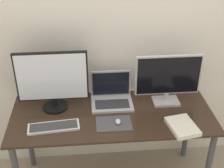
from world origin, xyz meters
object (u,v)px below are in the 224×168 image
object	(u,v)px
keyboard	(54,127)
mouse	(118,121)
monitor_left	(52,80)
book	(182,126)
monitor_right	(168,78)
laptop	(111,95)

from	to	relation	value
keyboard	mouse	xyz separation A→B (m)	(0.45, 0.01, 0.01)
monitor_left	mouse	xyz separation A→B (m)	(0.46, -0.24, -0.22)
book	monitor_left	bearing A→B (deg)	159.73
monitor_right	keyboard	size ratio (longest dim) A/B	1.36
monitor_left	keyboard	xyz separation A→B (m)	(0.01, -0.25, -0.23)
monitor_right	laptop	size ratio (longest dim) A/B	1.56
mouse	monitor_right	bearing A→B (deg)	30.99
monitor_right	monitor_left	bearing A→B (deg)	-180.00
monitor_right	mouse	xyz separation A→B (m)	(-0.40, -0.24, -0.20)
mouse	monitor_left	bearing A→B (deg)	152.23
book	mouse	bearing A→B (deg)	168.36
monitor_right	book	xyz separation A→B (m)	(0.04, -0.33, -0.20)
book	laptop	bearing A→B (deg)	140.81
laptop	book	xyz separation A→B (m)	(0.46, -0.38, -0.04)
monitor_right	laptop	xyz separation A→B (m)	(-0.42, 0.04, -0.16)
mouse	book	bearing A→B (deg)	-11.64
book	monitor_right	bearing A→B (deg)	96.71
monitor_left	book	bearing A→B (deg)	-20.27
laptop	mouse	distance (m)	0.29
keyboard	book	bearing A→B (deg)	-5.34
monitor_left	monitor_right	distance (m)	0.86
laptop	keyboard	size ratio (longest dim) A/B	0.87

